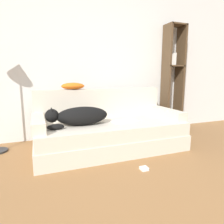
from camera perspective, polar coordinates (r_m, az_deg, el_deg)
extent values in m
cube|color=silver|center=(3.41, -5.77, 16.19)|extent=(8.03, 0.06, 2.70)
cube|color=beige|center=(2.80, -0.73, -8.25)|extent=(1.98, 0.96, 0.21)
cube|color=beige|center=(2.74, -0.67, -4.54)|extent=(1.94, 0.92, 0.17)
cube|color=beige|center=(3.07, -3.34, 2.70)|extent=(1.94, 0.15, 0.42)
cube|color=beige|center=(2.55, -20.36, -2.89)|extent=(0.15, 0.77, 0.13)
cube|color=beige|center=(3.13, 15.20, -0.23)|extent=(0.15, 0.77, 0.13)
ellipsoid|color=black|center=(2.55, -8.42, -1.11)|extent=(0.65, 0.29, 0.23)
sphere|color=black|center=(2.49, -16.79, -1.02)|extent=(0.16, 0.16, 0.16)
cone|color=black|center=(2.44, -16.78, 0.20)|extent=(0.06, 0.06, 0.07)
cone|color=black|center=(2.53, -16.93, 0.53)|extent=(0.06, 0.06, 0.07)
ellipsoid|color=black|center=(2.39, -15.83, -4.14)|extent=(0.20, 0.07, 0.07)
cube|color=silver|center=(2.73, 3.71, -2.57)|extent=(0.38, 0.27, 0.02)
ellipsoid|color=orange|center=(2.93, -11.12, 7.28)|extent=(0.33, 0.21, 0.10)
cube|color=#4C3823|center=(3.81, 15.10, 9.20)|extent=(0.04, 0.26, 1.89)
cube|color=#4C3823|center=(4.00, 18.75, 9.05)|extent=(0.04, 0.26, 1.89)
cube|color=#4C3823|center=(4.00, 17.73, 22.61)|extent=(0.33, 0.26, 0.02)
cube|color=#4C3823|center=(3.91, 17.15, 12.45)|extent=(0.33, 0.26, 0.02)
cube|color=silver|center=(3.84, 16.05, 14.13)|extent=(0.03, 0.20, 0.19)
cube|color=silver|center=(3.86, 16.44, 14.19)|extent=(0.02, 0.20, 0.20)
cube|color=silver|center=(3.87, 16.82, 14.23)|extent=(0.02, 0.20, 0.21)
cube|color=white|center=(2.25, 9.15, -15.66)|extent=(0.08, 0.08, 0.03)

